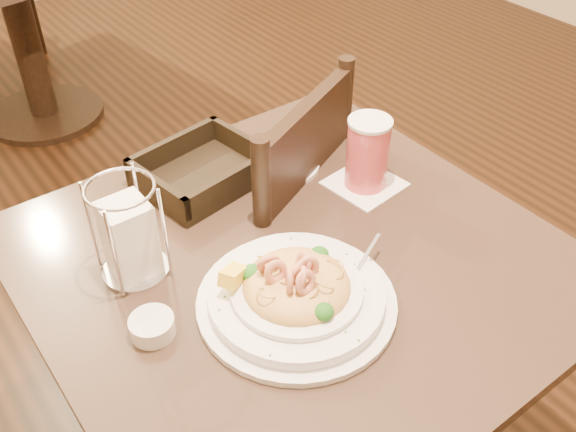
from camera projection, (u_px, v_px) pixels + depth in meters
main_table at (294, 338)px, 1.32m from camera, size 0.90×0.90×0.74m
background_table at (17, 11)px, 2.65m from camera, size 1.04×1.04×0.74m
dining_chair_near at (257, 240)px, 1.56m from camera, size 0.56×0.56×0.93m
pasta_bowl at (296, 292)px, 1.05m from camera, size 0.37×0.34×0.11m
drink_glass at (367, 154)px, 1.29m from camera, size 0.15×0.15×0.15m
bread_basket at (202, 172)px, 1.33m from camera, size 0.27×0.23×0.07m
napkin_caddy at (129, 236)px, 1.09m from camera, size 0.12×0.12×0.19m
side_plate at (283, 165)px, 1.38m from camera, size 0.19×0.19×0.01m
butter_ramekin at (152, 326)px, 1.02m from camera, size 0.08×0.08×0.03m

